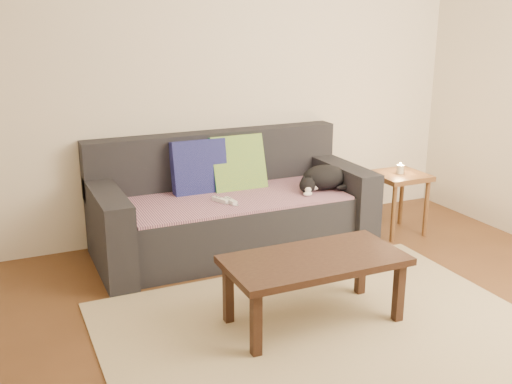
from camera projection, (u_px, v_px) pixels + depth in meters
ground at (335, 342)px, 3.36m from camera, size 4.50×4.50×0.00m
back_wall at (209, 76)px, 4.74m from camera, size 4.50×0.04×2.60m
sofa at (231, 210)px, 4.65m from camera, size 2.10×0.94×0.87m
throw_blanket at (235, 198)px, 4.53m from camera, size 1.66×0.74×0.02m
cushion_navy at (199, 168)px, 4.63m from camera, size 0.43×0.18×0.44m
cushion_green at (237, 163)px, 4.75m from camera, size 0.44×0.24×0.45m
cat at (323, 178)px, 4.71m from camera, size 0.47×0.36×0.19m
wii_remote_a at (230, 201)px, 4.38m from camera, size 0.05×0.15×0.03m
wii_remote_b at (220, 200)px, 4.41m from camera, size 0.09×0.15×0.03m
side_table at (399, 184)px, 4.94m from camera, size 0.41×0.41×0.51m
candle at (400, 169)px, 4.90m from camera, size 0.06×0.06×0.09m
rug at (322, 329)px, 3.49m from camera, size 2.50×1.80×0.01m
coffee_table at (314, 265)px, 3.48m from camera, size 1.05×0.53×0.42m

